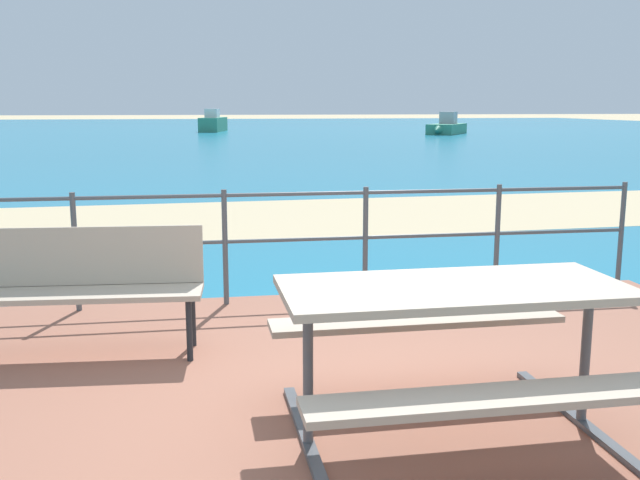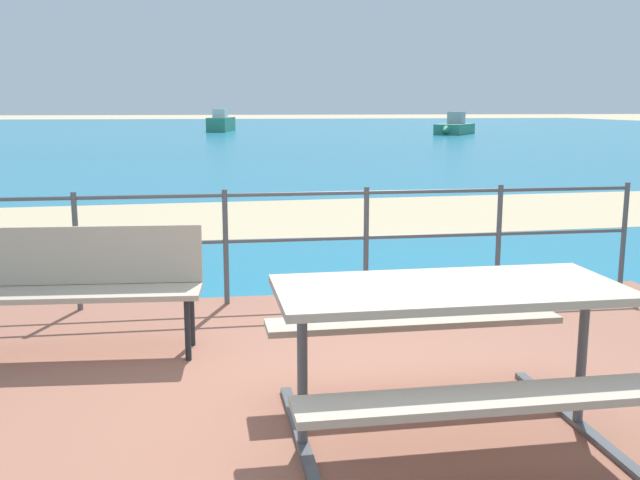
# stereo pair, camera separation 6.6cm
# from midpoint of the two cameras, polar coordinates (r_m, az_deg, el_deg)

# --- Properties ---
(ground_plane) EXTENTS (240.00, 240.00, 0.00)m
(ground_plane) POSITION_cam_midpoint_polar(r_m,az_deg,el_deg) (3.97, 2.44, -14.67)
(ground_plane) COLOR tan
(patio_paving) EXTENTS (6.40, 5.20, 0.06)m
(patio_paving) POSITION_cam_midpoint_polar(r_m,az_deg,el_deg) (3.96, 2.44, -14.28)
(patio_paving) COLOR #935B47
(patio_paving) RESTS_ON ground
(sea_water) EXTENTS (90.00, 90.00, 0.01)m
(sea_water) POSITION_cam_midpoint_polar(r_m,az_deg,el_deg) (43.55, -8.58, 8.25)
(sea_water) COLOR teal
(sea_water) RESTS_ON ground
(beach_strip) EXTENTS (54.12, 6.29, 0.01)m
(beach_strip) POSITION_cam_midpoint_polar(r_m,az_deg,el_deg) (11.02, -5.46, 1.73)
(beach_strip) COLOR tan
(beach_strip) RESTS_ON ground
(picnic_table) EXTENTS (1.69, 1.40, 0.78)m
(picnic_table) POSITION_cam_midpoint_polar(r_m,az_deg,el_deg) (3.61, 9.88, -6.44)
(picnic_table) COLOR tan
(picnic_table) RESTS_ON patio_paving
(park_bench) EXTENTS (1.54, 0.51, 0.83)m
(park_bench) POSITION_cam_midpoint_polar(r_m,az_deg,el_deg) (5.03, -18.21, -2.92)
(park_bench) COLOR tan
(park_bench) RESTS_ON patio_paving
(railing_fence) EXTENTS (5.94, 0.04, 0.96)m
(railing_fence) POSITION_cam_midpoint_polar(r_m,az_deg,el_deg) (6.04, -2.19, 0.75)
(railing_fence) COLOR #4C5156
(railing_fence) RESTS_ON patio_paving
(boat_near) EXTENTS (3.23, 3.92, 1.28)m
(boat_near) POSITION_cam_midpoint_polar(r_m,az_deg,el_deg) (43.03, 9.86, 8.70)
(boat_near) COLOR #338466
(boat_near) RESTS_ON sea_water
(boat_mid) EXTENTS (1.95, 4.63, 1.42)m
(boat_mid) POSITION_cam_midpoint_polar(r_m,az_deg,el_deg) (47.37, -8.39, 9.05)
(boat_mid) COLOR #338466
(boat_mid) RESTS_ON sea_water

